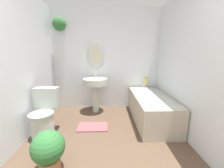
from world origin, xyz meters
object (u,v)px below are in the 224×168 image
Objects in this scene: toilet at (44,116)px; potted_plant at (49,150)px; bathtub at (151,108)px; pedestal_sink at (95,86)px; shampoo_bottle at (146,81)px.

potted_plant is (0.38, -0.76, -0.05)m from toilet.
toilet is at bearing 116.65° from potted_plant.
bathtub is 1.98m from potted_plant.
bathtub is at bearing -21.83° from pedestal_sink.
potted_plant is at bearing -63.35° from toilet.
shampoo_bottle reaches higher than bathtub.
shampoo_bottle is (0.06, 0.67, 0.42)m from bathtub.
bathtub is at bearing 13.65° from toilet.
bathtub is 0.79m from shampoo_bottle.
pedestal_sink reaches higher than shampoo_bottle.
toilet is 0.54× the size of bathtub.
shampoo_bottle is at bearing 49.84° from potted_plant.
bathtub is (1.93, 0.47, -0.07)m from toilet.
pedestal_sink is (0.77, 0.94, 0.28)m from toilet.
toilet is at bearing -150.14° from shampoo_bottle.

